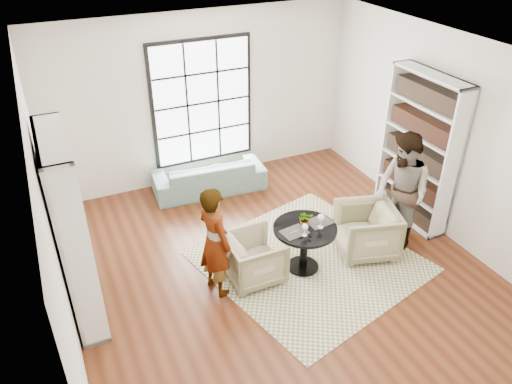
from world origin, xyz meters
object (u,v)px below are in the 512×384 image
sofa (209,176)px  wine_glass_left (305,227)px  pedestal_table (304,239)px  armchair_left (254,258)px  person_left (215,242)px  person_right (402,192)px  flower_centerpiece (305,219)px  armchair_right (366,231)px  wine_glass_right (321,218)px

sofa → wine_glass_left: wine_glass_left is taller
pedestal_table → armchair_left: 0.74m
pedestal_table → wine_glass_left: (-0.10, -0.16, 0.32)m
wine_glass_left → person_left: bearing=167.4°
sofa → person_right: 3.38m
armchair_left → flower_centerpiece: 0.87m
pedestal_table → person_left: 1.29m
armchair_right → person_left: (-2.26, 0.15, 0.40)m
person_left → flower_centerpiece: 1.28m
pedestal_table → person_right: (1.55, -0.05, 0.38)m
person_left → person_right: (2.81, -0.15, 0.11)m
sofa → pedestal_table: bearing=104.6°
person_left → armchair_left: bearing=-104.1°
person_left → flower_centerpiece: size_ratio=6.87×
sofa → armchair_right: bearing=123.5°
armchair_right → person_left: 2.31m
sofa → wine_glass_right: bearing=108.0°
pedestal_table → armchair_left: size_ratio=1.17×
person_left → wine_glass_right: size_ratio=7.31×
sofa → armchair_right: size_ratio=2.36×
armchair_left → person_left: size_ratio=0.48×
pedestal_table → wine_glass_right: 0.40m
sofa → wine_glass_left: bearing=102.0°
sofa → armchair_right: 3.03m
pedestal_table → sofa: (-0.45, 2.60, -0.22)m
armchair_left → person_right: bearing=-93.8°
armchair_left → wine_glass_left: 0.83m
flower_centerpiece → armchair_right: bearing=-4.4°
armchair_right → flower_centerpiece: 1.08m
armchair_left → armchair_right: size_ratio=0.90×
wine_glass_right → flower_centerpiece: bearing=145.4°
person_right → wine_glass_right: person_right is taller
armchair_right → wine_glass_left: 1.20m
armchair_left → flower_centerpiece: size_ratio=3.28×
person_right → flower_centerpiece: bearing=-91.0°
wine_glass_right → flower_centerpiece: (-0.17, 0.12, -0.04)m
person_right → flower_centerpiece: 1.54m
armchair_left → flower_centerpiece: bearing=-95.7°
wine_glass_right → armchair_left: bearing=168.1°
armchair_right → pedestal_table: bearing=-76.4°
wine_glass_right → flower_centerpiece: size_ratio=0.94×
pedestal_table → armchair_right: bearing=-2.6°
armchair_right → wine_glass_right: (-0.82, -0.04, 0.48)m
armchair_right → person_left: bearing=-77.4°
person_left → person_right: size_ratio=0.87×
armchair_left → person_right: size_ratio=0.42×
armchair_left → wine_glass_right: (0.89, -0.19, 0.51)m
armchair_left → person_left: (-0.55, 0.00, 0.44)m
pedestal_table → armchair_left: (-0.71, 0.10, -0.17)m
sofa → flower_centerpiece: size_ratio=8.57×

